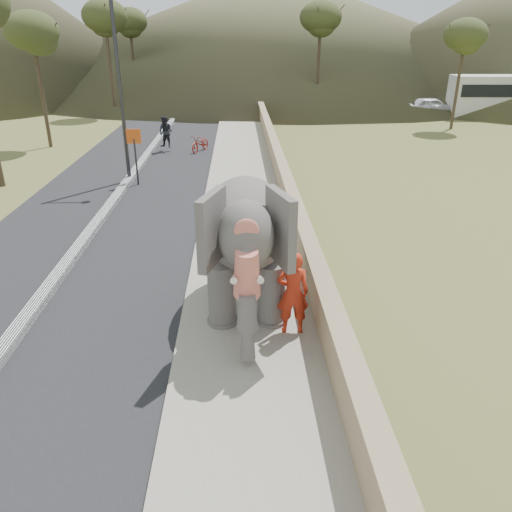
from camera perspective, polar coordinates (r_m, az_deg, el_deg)
The scene contains 12 objects.
ground at distance 8.70m, azimuth -0.55°, elevation -19.74°, with size 160.00×160.00×0.00m, color olive.
road at distance 18.02m, azimuth -17.59°, elevation 3.44°, with size 7.00×120.00×0.03m, color black.
median at distance 17.98m, azimuth -17.62°, elevation 3.72°, with size 0.35×120.00×0.22m, color black.
walkway at distance 17.33m, azimuth -1.45°, elevation 4.00°, with size 3.00×120.00×0.15m, color #9E9687.
parapet at distance 17.27m, azimuth 4.04°, elevation 5.54°, with size 0.30×120.00×1.10m, color tan.
lamppost at distance 22.35m, azimuth -14.72°, elevation 20.42°, with size 1.76×0.36×8.00m.
signboard at distance 22.08m, azimuth -13.69°, elevation 11.98°, with size 0.60×0.08×2.40m.
distant_car at distance 43.64m, azimuth 19.47°, elevation 15.81°, with size 1.70×4.23×1.44m, color silver.
hill_far at distance 76.45m, azimuth 1.99°, elevation 24.81°, with size 80.00×80.00×14.00m, color brown.
elephant_and_man at distance 11.36m, azimuth -1.07°, elevation 1.74°, with size 2.39×4.34×3.14m.
motorcyclist at distance 28.49m, azimuth -8.26°, elevation 13.22°, with size 3.01×1.84×1.95m.
trees at distance 34.55m, azimuth -0.94°, elevation 20.71°, with size 47.55×43.14×8.67m.
Camera 1 is at (-0.15, -6.28, 6.03)m, focal length 35.00 mm.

